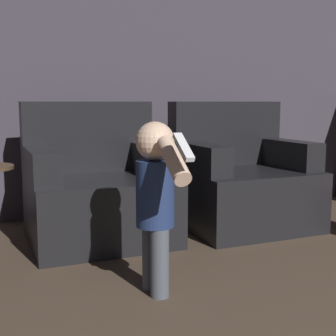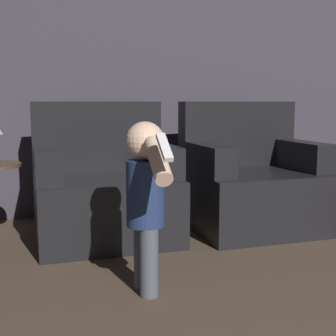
{
  "view_description": "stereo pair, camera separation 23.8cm",
  "coord_description": "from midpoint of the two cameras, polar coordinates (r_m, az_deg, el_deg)",
  "views": [
    {
      "loc": [
        -0.95,
        0.82,
        0.9
      ],
      "look_at": [
        -0.09,
        3.3,
        0.53
      ],
      "focal_mm": 50.0,
      "sensor_mm": 36.0,
      "label": 1
    },
    {
      "loc": [
        -0.72,
        0.75,
        0.9
      ],
      "look_at": [
        -0.09,
        3.3,
        0.53
      ],
      "focal_mm": 50.0,
      "sensor_mm": 36.0,
      "label": 2
    }
  ],
  "objects": [
    {
      "name": "wall_back",
      "position": [
        3.83,
        -1.22,
        14.02
      ],
      "size": [
        8.4,
        0.05,
        2.6
      ],
      "color": "#3D3842",
      "rests_on": "ground_plane"
    },
    {
      "name": "armchair_left",
      "position": [
        3.11,
        -5.6,
        -2.76
      ],
      "size": [
        0.94,
        0.83,
        0.9
      ],
      "rotation": [
        0.0,
        0.0,
        0.06
      ],
      "color": "black",
      "rests_on": "ground_plane"
    },
    {
      "name": "armchair_right",
      "position": [
        3.43,
        12.14,
        -1.91
      ],
      "size": [
        0.94,
        0.83,
        0.9
      ],
      "rotation": [
        0.0,
        0.0,
        0.07
      ],
      "color": "black",
      "rests_on": "ground_plane"
    },
    {
      "name": "person_toddler",
      "position": [
        2.16,
        0.43,
        -3.16
      ],
      "size": [
        0.18,
        0.56,
        0.81
      ],
      "rotation": [
        0.0,
        0.0,
        1.67
      ],
      "color": "#474C56",
      "rests_on": "ground_plane"
    }
  ]
}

